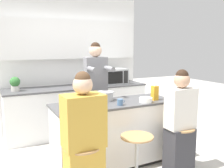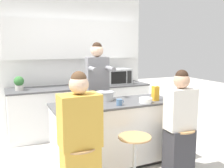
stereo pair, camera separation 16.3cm
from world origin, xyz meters
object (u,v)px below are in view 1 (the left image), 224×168
object	(u,v)px
banana_bunch	(69,109)
microwave	(113,76)
cooking_pot	(105,96)
fruit_bowl	(146,100)
bar_stool_rightmost	(179,146)
person_seated_near	(180,126)
kitchen_island	(114,133)
person_cooking	(96,96)
coffee_cup_far	(76,103)
person_wrapped_blanket	(84,141)
coffee_cup_near	(120,102)
bar_stool_center	(137,157)
juice_carton	(155,93)
potted_plant	(15,83)

from	to	relation	value
banana_bunch	microwave	world-z (taller)	microwave
cooking_pot	fruit_bowl	bearing A→B (deg)	-39.54
bar_stool_rightmost	person_seated_near	bearing A→B (deg)	-134.06
kitchen_island	person_cooking	distance (m)	0.77
coffee_cup_far	cooking_pot	bearing A→B (deg)	20.23
person_wrapped_blanket	coffee_cup_far	bearing A→B (deg)	77.97
person_wrapped_blanket	banana_bunch	distance (m)	0.50
bar_stool_rightmost	coffee_cup_far	xyz separation A→B (m)	(-1.27, 0.56, 0.61)
fruit_bowl	coffee_cup_far	world-z (taller)	coffee_cup_far
bar_stool_rightmost	person_cooking	distance (m)	1.50
banana_bunch	coffee_cup_near	bearing A→B (deg)	-0.41
cooking_pot	fruit_bowl	world-z (taller)	cooking_pot
bar_stool_center	banana_bunch	world-z (taller)	banana_bunch
cooking_pot	fruit_bowl	xyz separation A→B (m)	(0.46, -0.38, -0.03)
kitchen_island	juice_carton	world-z (taller)	juice_carton
juice_carton	potted_plant	size ratio (longest dim) A/B	0.89
kitchen_island	bar_stool_rightmost	bearing A→B (deg)	-39.62
bar_stool_center	juice_carton	bearing A→B (deg)	37.85
fruit_bowl	cooking_pot	bearing A→B (deg)	140.46
microwave	coffee_cup_near	bearing A→B (deg)	-114.24
bar_stool_rightmost	potted_plant	xyz separation A→B (m)	(-1.83, 2.12, 0.70)
coffee_cup_far	bar_stool_center	bearing A→B (deg)	-45.77
coffee_cup_near	coffee_cup_far	xyz separation A→B (m)	(-0.56, 0.18, 0.01)
bar_stool_rightmost	person_cooking	xyz separation A→B (m)	(-0.70, 1.21, 0.53)
cooking_pot	banana_bunch	bearing A→B (deg)	-151.26
juice_carton	microwave	distance (m)	1.65
fruit_bowl	coffee_cup_near	bearing A→B (deg)	177.99
person_cooking	fruit_bowl	size ratio (longest dim) A/B	9.55
bar_stool_rightmost	coffee_cup_far	world-z (taller)	coffee_cup_far
coffee_cup_far	juice_carton	xyz separation A→B (m)	(1.16, -0.12, 0.06)
person_wrapped_blanket	cooking_pot	bearing A→B (deg)	50.38
juice_carton	banana_bunch	bearing A→B (deg)	-177.89
bar_stool_center	fruit_bowl	distance (m)	0.81
coffee_cup_far	banana_bunch	world-z (taller)	coffee_cup_far
cooking_pot	microwave	bearing A→B (deg)	58.48
person_seated_near	cooking_pot	distance (m)	1.12
bar_stool_center	cooking_pot	distance (m)	0.99
bar_stool_rightmost	person_cooking	bearing A→B (deg)	119.92
fruit_bowl	banana_bunch	world-z (taller)	fruit_bowl
person_cooking	coffee_cup_near	world-z (taller)	person_cooking
coffee_cup_near	microwave	world-z (taller)	microwave
person_cooking	cooking_pot	world-z (taller)	person_cooking
person_wrapped_blanket	coffee_cup_near	bearing A→B (deg)	30.57
person_seated_near	fruit_bowl	world-z (taller)	person_seated_near
cooking_pot	coffee_cup_far	distance (m)	0.54
person_wrapped_blanket	potted_plant	distance (m)	2.23
person_seated_near	coffee_cup_near	size ratio (longest dim) A/B	12.79
person_wrapped_blanket	fruit_bowl	xyz separation A→B (m)	(1.07, 0.40, 0.27)
person_seated_near	bar_stool_center	bearing A→B (deg)	-178.61
person_cooking	fruit_bowl	world-z (taller)	person_cooking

